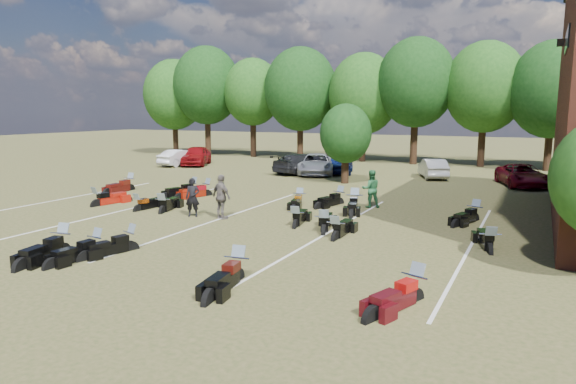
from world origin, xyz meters
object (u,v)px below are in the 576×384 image
Objects in this scene: person_grey at (221,197)px; motorcycle_7 at (97,206)px; car_4 at (340,163)px; person_black at (193,197)px; motorcycle_3 at (96,255)px; car_0 at (196,156)px; person_green at (371,189)px; motorcycle_14 at (130,190)px.

person_grey reaches higher than motorcycle_7.
car_4 is 17.22m from person_black.
car_0 is at bearing 124.26° from motorcycle_3.
car_0 is 21.92m from person_grey.
motorcycle_3 is 8.91m from motorcycle_7.
person_green is at bearing -112.86° from person_grey.
motorcycle_14 is (-8.59, 10.62, 0.00)m from motorcycle_3.
person_grey reaches higher than car_4.
car_4 is 13.25m from person_green.
car_0 is 2.20× the size of motorcycle_3.
person_green is at bearing 2.41° from motorcycle_14.
motorcycle_14 is at bearing 126.40° from person_black.
person_grey is (1.38, 0.14, 0.11)m from person_black.
person_black is 8.22m from person_green.
car_4 is 23.48m from motorcycle_3.
motorcycle_7 is (-5.81, -17.30, -0.73)m from car_4.
person_green is 0.76× the size of motorcycle_7.
car_4 is at bearing 96.19° from motorcycle_3.
motorcycle_7 is at bearing 156.91° from person_black.
person_black is 0.78× the size of motorcycle_3.
car_4 reaches higher than motorcycle_14.
car_4 is at bearing 65.27° from person_black.
person_grey is at bearing -75.18° from car_0.
motorcycle_7 is at bearing 140.95° from motorcycle_3.
person_grey is 0.80× the size of motorcycle_7.
person_black is 0.71× the size of motorcycle_7.
motorcycle_3 is (13.31, -23.41, -0.80)m from car_0.
person_grey is 0.76× the size of motorcycle_14.
car_4 reaches higher than motorcycle_3.
motorcycle_3 is (0.89, -6.23, -0.83)m from person_black.
person_black reaches higher than motorcycle_7.
car_0 is at bearing -60.16° from person_green.
person_black is 0.89× the size of person_grey.
car_0 is 13.65m from motorcycle_14.
person_green is at bearing -79.77° from car_4.
motorcycle_7 is 4.95m from motorcycle_14.
person_grey is 0.88× the size of motorcycle_3.
motorcycle_3 is (-5.32, -11.62, -0.89)m from person_green.
car_4 is 1.83× the size of motorcycle_7.
car_0 is at bearing -31.14° from person_grey.
person_grey reaches higher than car_0.
motorcycle_14 reaches higher than motorcycle_7.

